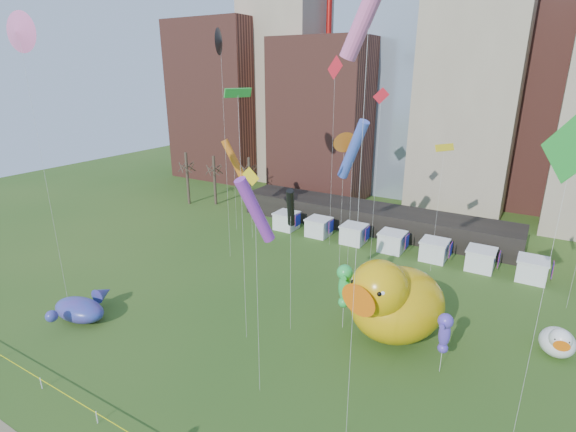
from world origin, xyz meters
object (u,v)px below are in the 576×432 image
Objects in this scene: small_duck at (558,341)px; whale_inflatable at (81,308)px; big_duck at (394,301)px; seahorse_purple at (445,330)px; seahorse_green at (344,283)px.

small_duck is 39.27m from whale_inflatable.
big_duck is 2.18× the size of seahorse_purple.
seahorse_purple is (8.46, -1.61, -0.77)m from seahorse_green.
big_duck is 2.94× the size of small_duck.
seahorse_green is at bearing -167.41° from small_duck.
seahorse_purple reaches higher than whale_inflatable.
small_duck is 16.76m from seahorse_green.
seahorse_purple is 30.28m from whale_inflatable.
seahorse_purple is at bearing -142.57° from small_duck.
small_duck is at bearing -0.51° from seahorse_green.
seahorse_green reaches higher than small_duck.
whale_inflatable is at bearing -161.82° from small_duck.
big_duck is at bearing -165.03° from small_duck.
seahorse_green is at bearing -151.10° from big_duck.
big_duck reaches higher than whale_inflatable.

